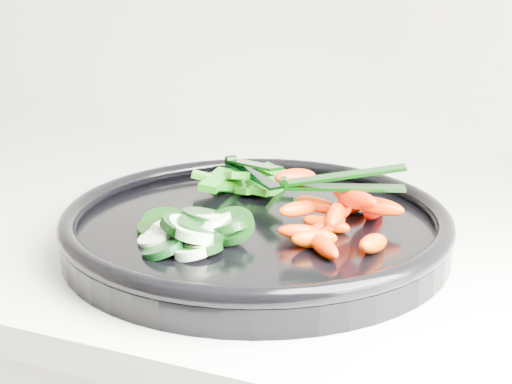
% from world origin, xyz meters
% --- Properties ---
extents(veggie_tray, '(0.38, 0.38, 0.04)m').
position_xyz_m(veggie_tray, '(0.45, 1.61, 0.95)').
color(veggie_tray, black).
rests_on(veggie_tray, counter).
extents(cucumber_pile, '(0.13, 0.12, 0.04)m').
position_xyz_m(cucumber_pile, '(0.41, 1.55, 0.96)').
color(cucumber_pile, black).
rests_on(cucumber_pile, veggie_tray).
extents(carrot_pile, '(0.14, 0.16, 0.06)m').
position_xyz_m(carrot_pile, '(0.53, 1.62, 0.97)').
color(carrot_pile, '#F75900').
rests_on(carrot_pile, veggie_tray).
extents(pepper_pile, '(0.12, 0.10, 0.04)m').
position_xyz_m(pepper_pile, '(0.39, 1.70, 0.96)').
color(pepper_pile, '#1A740B').
rests_on(pepper_pile, veggie_tray).
extents(tong_carrot, '(0.11, 0.05, 0.02)m').
position_xyz_m(tong_carrot, '(0.53, 1.61, 1.00)').
color(tong_carrot, black).
rests_on(tong_carrot, carrot_pile).
extents(tong_pepper, '(0.10, 0.08, 0.02)m').
position_xyz_m(tong_pepper, '(0.40, 1.70, 0.98)').
color(tong_pepper, black).
rests_on(tong_pepper, pepper_pile).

